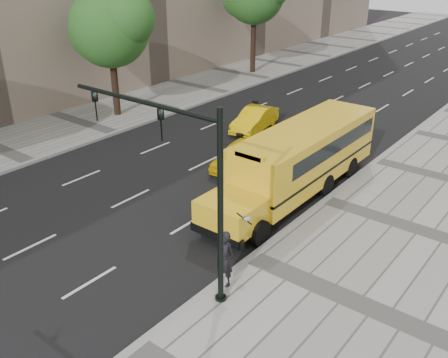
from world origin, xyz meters
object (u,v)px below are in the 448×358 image
Objects in this scene: tree_b at (110,27)px; pedestrian at (225,259)px; school_bus at (302,155)px; taxi_near at (239,155)px; traffic_signal at (183,174)px; taxi_far at (255,119)px.

pedestrian is at bearing -30.76° from tree_b.
taxi_near is (-3.78, 0.44, -1.10)m from school_bus.
school_bus is 6.00× the size of pedestrian.
taxi_near is 2.04× the size of pedestrian.
school_bus is at bearing 94.67° from traffic_signal.
traffic_signal reaches higher than school_bus.
tree_b is 15.57m from school_bus.
tree_b reaches higher than school_bus.
tree_b is at bearing 145.84° from traffic_signal.
school_bus reaches higher than taxi_near.
school_bus is 2.95× the size of taxi_near.
taxi_far is at bearing 110.34° from taxi_near.
school_bus reaches higher than pedestrian.
tree_b reaches higher than taxi_near.
tree_b is 19.88m from pedestrian.
pedestrian is (1.71, -7.77, -0.65)m from school_bus.
taxi_near is at bearing -8.60° from tree_b.
taxi_near is (11.12, -1.68, -5.05)m from tree_b.
school_bus is at bearing -49.84° from taxi_far.
tree_b is 2.07× the size of taxi_near.
pedestrian is at bearing 34.49° from traffic_signal.
pedestrian is 0.30× the size of traffic_signal.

